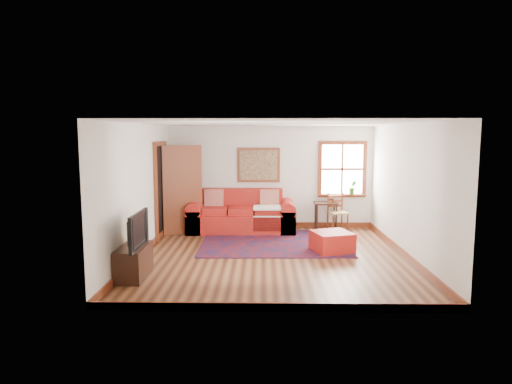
{
  "coord_description": "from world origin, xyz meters",
  "views": [
    {
      "loc": [
        -0.18,
        -8.45,
        2.31
      ],
      "look_at": [
        -0.33,
        0.6,
        1.15
      ],
      "focal_mm": 32.0,
      "sensor_mm": 36.0,
      "label": 1
    }
  ],
  "objects_px": {
    "ladder_back_chair": "(337,211)",
    "media_cabinet": "(134,262)",
    "red_ottoman": "(332,242)",
    "red_leather_sofa": "(242,217)",
    "side_table": "(326,207)"
  },
  "relations": [
    {
      "from": "red_ottoman",
      "to": "media_cabinet",
      "type": "xyz_separation_m",
      "value": [
        -3.45,
        -1.65,
        0.05
      ]
    },
    {
      "from": "red_leather_sofa",
      "to": "ladder_back_chair",
      "type": "distance_m",
      "value": 2.28
    },
    {
      "from": "red_ottoman",
      "to": "side_table",
      "type": "xyz_separation_m",
      "value": [
        0.16,
        2.1,
        0.35
      ]
    },
    {
      "from": "media_cabinet",
      "to": "ladder_back_chair",
      "type": "bearing_deg",
      "value": 43.22
    },
    {
      "from": "red_ottoman",
      "to": "red_leather_sofa",
      "type": "bearing_deg",
      "value": 116.93
    },
    {
      "from": "red_ottoman",
      "to": "side_table",
      "type": "distance_m",
      "value": 2.14
    },
    {
      "from": "red_leather_sofa",
      "to": "side_table",
      "type": "bearing_deg",
      "value": 4.83
    },
    {
      "from": "red_ottoman",
      "to": "side_table",
      "type": "relative_size",
      "value": 1.04
    },
    {
      "from": "ladder_back_chair",
      "to": "media_cabinet",
      "type": "height_order",
      "value": "ladder_back_chair"
    },
    {
      "from": "red_leather_sofa",
      "to": "media_cabinet",
      "type": "xyz_separation_m",
      "value": [
        -1.58,
        -3.58,
        -0.07
      ]
    },
    {
      "from": "ladder_back_chair",
      "to": "media_cabinet",
      "type": "xyz_separation_m",
      "value": [
        -3.85,
        -3.62,
        -0.23
      ]
    },
    {
      "from": "red_leather_sofa",
      "to": "side_table",
      "type": "relative_size",
      "value": 3.76
    },
    {
      "from": "red_leather_sofa",
      "to": "media_cabinet",
      "type": "relative_size",
      "value": 2.73
    },
    {
      "from": "red_leather_sofa",
      "to": "ladder_back_chair",
      "type": "relative_size",
      "value": 2.79
    },
    {
      "from": "red_ottoman",
      "to": "ladder_back_chair",
      "type": "relative_size",
      "value": 0.77
    }
  ]
}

